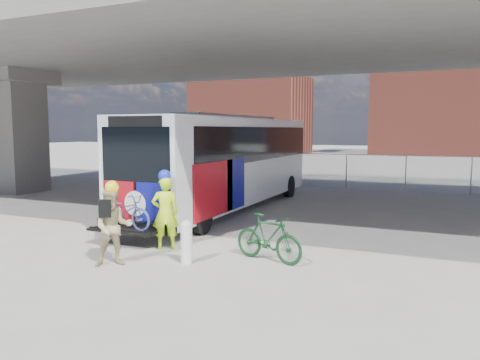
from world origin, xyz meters
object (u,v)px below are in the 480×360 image
Objects in this scene: bus at (228,156)px; cyclist_tan at (113,226)px; bollard at (186,241)px; cyclist_hivis at (165,211)px; bike_parked at (268,238)px.

cyclist_tan is (0.87, -8.10, -1.17)m from bus.
bus is 7.82m from bollard.
bike_parked is at bearing 145.51° from cyclist_hivis.
bollard is 0.49× the size of cyclist_hivis.
bollard is 1.63m from cyclist_hivis.
bus is 6.55× the size of cyclist_tan.
bike_parked is (4.02, -6.32, -1.54)m from bus.
bus is 6.88× the size of bike_parked.
bus reaches higher than cyclist_hivis.
cyclist_tan is 1.05× the size of bike_parked.
bus reaches higher than bike_parked.
cyclist_tan reaches higher than bollard.
bike_parked is (3.15, 1.78, -0.37)m from cyclist_tan.
bus reaches higher than bollard.
bus is 12.60× the size of bollard.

